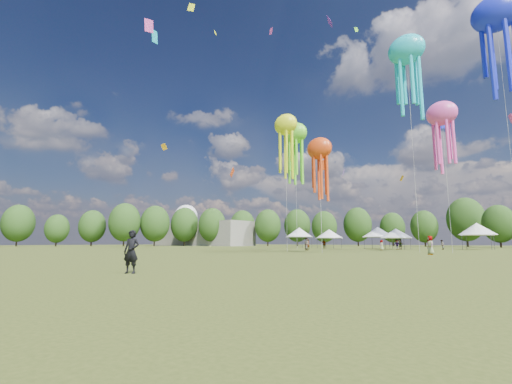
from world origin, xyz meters
The scene contains 10 objects.
ground centered at (0.00, 0.00, 0.00)m, with size 300.00×300.00×0.00m, color #384416.
observer_main centered at (8.74, -3.02, 0.84)m, with size 0.61×0.40×1.68m, color black.
spectator_near centered at (-6.32, 34.74, 0.94)m, with size 0.91×0.71×1.87m, color gray.
spectators_far centered at (1.88, 45.45, 0.85)m, with size 26.82×27.56×1.84m.
festival_tents centered at (-3.38, 53.79, 3.12)m, with size 37.07×11.29×4.40m.
show_kites centered at (7.59, 36.13, 21.47)m, with size 35.56×18.15×32.38m.
small_kites centered at (-2.28, 40.81, 31.08)m, with size 82.06×66.33×44.06m.
treeline centered at (-3.87, 62.51, 6.54)m, with size 201.57×95.24×13.43m.
hangar centered at (-72.00, 72.00, 4.00)m, with size 40.00×12.00×8.00m, color gray.
radome centered at (-88.00, 78.00, 9.99)m, with size 9.00×9.00×16.00m.
Camera 1 is at (21.29, -10.53, 1.20)m, focal length 24.40 mm.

